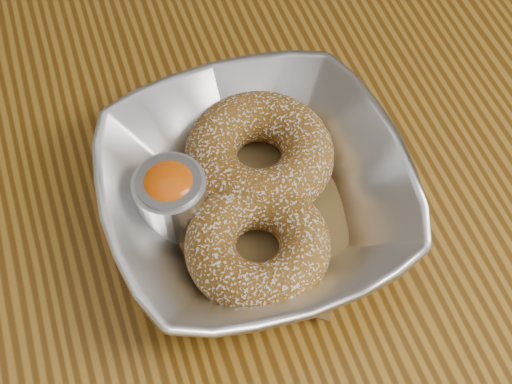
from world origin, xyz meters
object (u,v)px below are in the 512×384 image
object	(u,v)px
table	(371,259)
donut_back	(259,155)
serving_bowl	(256,194)
ramekin	(171,196)
donut_front	(258,246)

from	to	relation	value
table	donut_back	size ratio (longest dim) A/B	10.78
table	donut_back	bearing A→B (deg)	148.80
serving_bowl	donut_back	bearing A→B (deg)	67.06
table	ramekin	bearing A→B (deg)	167.18
serving_bowl	donut_front	distance (m)	0.04
table	serving_bowl	bearing A→B (deg)	167.56
serving_bowl	donut_front	xyz separation A→B (m)	(-0.01, -0.04, 0.00)
donut_back	ramekin	distance (m)	0.07
ramekin	serving_bowl	bearing A→B (deg)	-13.47
serving_bowl	ramekin	xyz separation A→B (m)	(-0.06, 0.01, 0.01)
donut_front	ramekin	distance (m)	0.07
table	serving_bowl	size ratio (longest dim) A/B	5.46
donut_back	ramekin	bearing A→B (deg)	-167.22
serving_bowl	table	bearing A→B (deg)	-12.44
donut_back	serving_bowl	bearing A→B (deg)	-112.94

